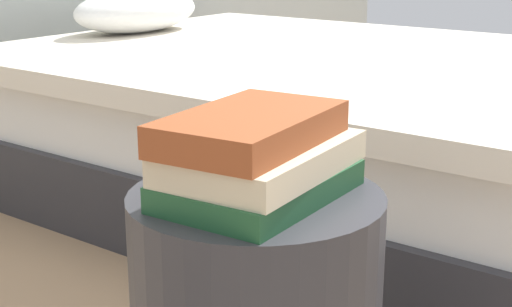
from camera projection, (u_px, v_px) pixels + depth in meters
bed at (315, 121)px, 2.44m from camera, size 1.63×2.07×0.62m
book_forest at (259, 185)px, 1.08m from camera, size 0.30×0.22×0.04m
book_cream at (263, 157)px, 1.08m from camera, size 0.31×0.23×0.04m
book_rust at (251, 128)px, 1.06m from camera, size 0.31×0.22×0.05m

